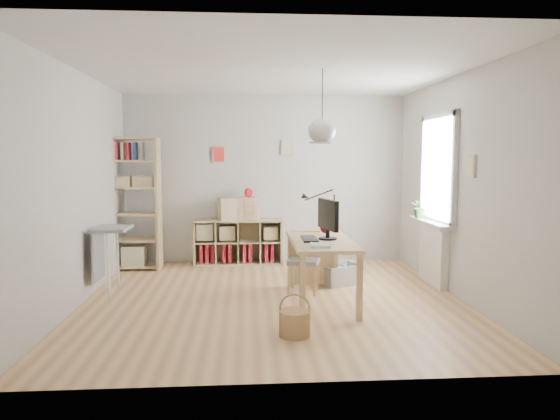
{
  "coord_description": "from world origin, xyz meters",
  "views": [
    {
      "loc": [
        -0.32,
        -5.85,
        1.7
      ],
      "look_at": [
        0.1,
        0.3,
        1.05
      ],
      "focal_mm": 32.0,
      "sensor_mm": 36.0,
      "label": 1
    }
  ],
  "objects": [
    {
      "name": "paper_tray",
      "position": [
        0.47,
        -0.62,
        0.76
      ],
      "size": [
        0.24,
        0.28,
        0.03
      ],
      "primitive_type": "cube",
      "rotation": [
        0.0,
        0.0,
        -0.11
      ],
      "color": "silver",
      "rests_on": "desk"
    },
    {
      "name": "red_vase",
      "position": [
        -0.28,
        2.04,
        1.15
      ],
      "size": [
        0.13,
        0.13,
        0.15
      ],
      "primitive_type": "ellipsoid",
      "color": "#980C0D",
      "rests_on": "drawer_chest"
    },
    {
      "name": "windowsill",
      "position": [
        2.14,
        0.6,
        0.83
      ],
      "size": [
        0.22,
        1.2,
        0.06
      ],
      "primitive_type": "cube",
      "color": "silver",
      "rests_on": "radiator"
    },
    {
      "name": "tall_bookshelf",
      "position": [
        -2.04,
        1.8,
        1.09
      ],
      "size": [
        0.8,
        0.38,
        2.0
      ],
      "color": "tan",
      "rests_on": "ground"
    },
    {
      "name": "desk",
      "position": [
        0.55,
        -0.15,
        0.66
      ],
      "size": [
        0.7,
        1.5,
        0.75
      ],
      "color": "tan",
      "rests_on": "ground"
    },
    {
      "name": "window_unit",
      "position": [
        2.23,
        0.6,
        1.55
      ],
      "size": [
        0.07,
        1.16,
        1.46
      ],
      "color": "white",
      "rests_on": "ground"
    },
    {
      "name": "keyboard",
      "position": [
        0.41,
        -0.17,
        0.76
      ],
      "size": [
        0.18,
        0.45,
        0.02
      ],
      "primitive_type": "cube",
      "rotation": [
        0.0,
        0.0,
        -0.02
      ],
      "color": "black",
      "rests_on": "desk"
    },
    {
      "name": "side_table",
      "position": [
        -2.04,
        0.35,
        0.67
      ],
      "size": [
        0.4,
        0.55,
        0.85
      ],
      "color": "gray",
      "rests_on": "ground"
    },
    {
      "name": "yarn_ball",
      "position": [
        0.68,
        0.32,
        0.82
      ],
      "size": [
        0.14,
        0.14,
        0.14
      ],
      "primitive_type": "sphere",
      "color": "#470912",
      "rests_on": "desk"
    },
    {
      "name": "task_lamp",
      "position": [
        0.59,
        0.46,
        1.09
      ],
      "size": [
        0.48,
        0.18,
        0.51
      ],
      "color": "black",
      "rests_on": "desk"
    },
    {
      "name": "radiator",
      "position": [
        2.19,
        0.6,
        0.4
      ],
      "size": [
        0.1,
        0.8,
        0.8
      ],
      "primitive_type": "cube",
      "color": "white",
      "rests_on": "ground"
    },
    {
      "name": "chair",
      "position": [
        0.41,
        0.34,
        0.44
      ],
      "size": [
        0.46,
        0.46,
        0.77
      ],
      "rotation": [
        0.0,
        0.0,
        -0.27
      ],
      "color": "gray",
      "rests_on": "ground"
    },
    {
      "name": "potted_plant",
      "position": [
        2.12,
        0.95,
        1.01
      ],
      "size": [
        0.35,
        0.33,
        0.31
      ],
      "primitive_type": "imported",
      "rotation": [
        0.0,
        0.0,
        0.4
      ],
      "color": "#2F5D23",
      "rests_on": "windowsill"
    },
    {
      "name": "ground",
      "position": [
        0.0,
        0.0,
        0.0
      ],
      "size": [
        4.5,
        4.5,
        0.0
      ],
      "primitive_type": "plane",
      "color": "tan",
      "rests_on": "ground"
    },
    {
      "name": "monitor",
      "position": [
        0.63,
        -0.16,
        1.01
      ],
      "size": [
        0.21,
        0.53,
        0.47
      ],
      "rotation": [
        0.0,
        0.0,
        0.21
      ],
      "color": "black",
      "rests_on": "desk"
    },
    {
      "name": "cube_shelf",
      "position": [
        -0.47,
        2.08,
        0.3
      ],
      "size": [
        1.4,
        0.38,
        0.72
      ],
      "color": "tan",
      "rests_on": "ground"
    },
    {
      "name": "storage_chest",
      "position": [
        0.91,
        0.72,
        0.18
      ],
      "size": [
        0.71,
        0.74,
        0.55
      ],
      "rotation": [
        0.0,
        0.0,
        0.41
      ],
      "color": "silver",
      "rests_on": "ground"
    },
    {
      "name": "drawer_chest",
      "position": [
        -0.45,
        2.04,
        0.9
      ],
      "size": [
        0.67,
        0.44,
        0.35
      ],
      "primitive_type": "cube",
      "rotation": [
        0.0,
        0.0,
        0.28
      ],
      "color": "tan",
      "rests_on": "cube_shelf"
    },
    {
      "name": "wicker_basket",
      "position": [
        0.13,
        -1.25,
        0.13
      ],
      "size": [
        0.3,
        0.3,
        0.42
      ],
      "rotation": [
        0.0,
        0.0,
        -0.17
      ],
      "color": "#A57C4A",
      "rests_on": "ground"
    },
    {
      "name": "room_shell",
      "position": [
        0.55,
        -0.15,
        2.0
      ],
      "size": [
        4.5,
        4.5,
        4.5
      ],
      "color": "silver",
      "rests_on": "ground"
    }
  ]
}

